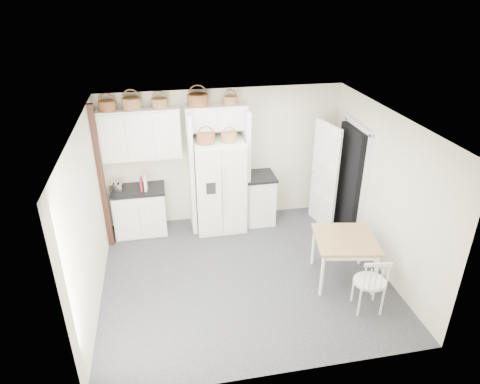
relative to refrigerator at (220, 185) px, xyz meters
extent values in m
plane|color=black|center=(0.15, -1.61, -0.88)|extent=(4.50, 4.50, 0.00)
plane|color=white|center=(0.15, -1.61, 1.72)|extent=(4.50, 4.50, 0.00)
plane|color=beige|center=(0.15, 0.39, 0.42)|extent=(4.50, 0.00, 4.50)
plane|color=beige|center=(-2.10, -1.61, 0.42)|extent=(0.00, 4.00, 4.00)
plane|color=beige|center=(2.40, -1.61, 0.42)|extent=(0.00, 4.00, 4.00)
cube|color=silver|center=(0.00, 0.00, 0.00)|extent=(0.91, 0.73, 1.77)
cube|color=silver|center=(-1.50, 0.09, -0.45)|extent=(0.94, 0.59, 0.87)
cube|color=silver|center=(0.78, 0.09, -0.41)|extent=(0.54, 0.64, 0.94)
cube|color=olive|center=(1.66, -1.98, -0.50)|extent=(1.07, 1.07, 0.76)
cube|color=silver|center=(1.75, -2.70, -0.40)|extent=(0.52, 0.49, 0.96)
cube|color=black|center=(-1.50, 0.09, 0.00)|extent=(0.98, 0.63, 0.04)
cube|color=black|center=(0.78, 0.09, 0.08)|extent=(0.58, 0.69, 0.04)
cube|color=silver|center=(-1.86, 0.03, 0.10)|extent=(0.25, 0.18, 0.16)
cube|color=maroon|center=(-1.42, 0.01, 0.15)|extent=(0.04, 0.16, 0.24)
cube|color=beige|center=(-1.34, 0.01, 0.15)|extent=(0.06, 0.18, 0.26)
cylinder|color=brown|center=(-1.84, 0.22, 1.55)|extent=(0.29, 0.29, 0.16)
cylinder|color=brown|center=(-1.44, 0.22, 1.56)|extent=(0.33, 0.33, 0.19)
cylinder|color=brown|center=(-0.97, 0.22, 1.55)|extent=(0.28, 0.28, 0.16)
cylinder|color=brown|center=(-0.32, 0.22, 1.57)|extent=(0.36, 0.36, 0.21)
cylinder|color=brown|center=(0.25, 0.22, 1.54)|extent=(0.25, 0.25, 0.15)
cylinder|color=brown|center=(-0.24, -0.10, 0.97)|extent=(0.32, 0.32, 0.17)
cylinder|color=brown|center=(0.17, -0.10, 0.96)|extent=(0.28, 0.28, 0.15)
cube|color=silver|center=(-1.35, 0.22, 1.02)|extent=(1.40, 0.34, 0.90)
cube|color=silver|center=(0.00, 0.22, 1.24)|extent=(1.12, 0.34, 0.45)
cube|color=silver|center=(-0.51, 0.09, 0.27)|extent=(0.08, 0.60, 2.30)
cube|color=silver|center=(0.51, 0.09, 0.27)|extent=(0.08, 0.60, 2.30)
cube|color=black|center=(-2.05, -0.26, 0.42)|extent=(0.09, 0.09, 2.60)
cube|color=black|center=(2.31, -0.61, 0.14)|extent=(0.18, 0.85, 2.05)
cube|color=white|center=(1.95, -0.27, 0.14)|extent=(0.21, 0.79, 2.05)
camera|label=1|loc=(-0.99, -7.14, 3.47)|focal=32.00mm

